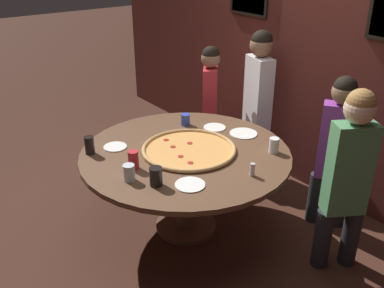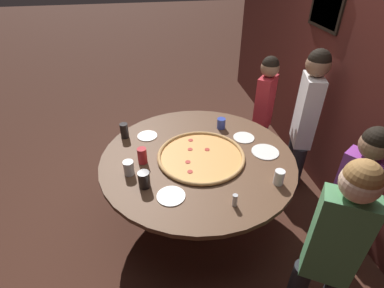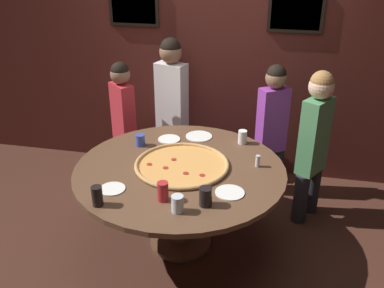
% 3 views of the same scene
% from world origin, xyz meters
% --- Properties ---
extents(ground_plane, '(24.00, 24.00, 0.00)m').
position_xyz_m(ground_plane, '(0.00, 0.00, 0.00)').
color(ground_plane, '#422319').
extents(back_wall, '(6.40, 0.08, 2.60)m').
position_xyz_m(back_wall, '(0.00, 1.44, 1.30)').
color(back_wall, '#4C1E19').
rests_on(back_wall, ground_plane).
extents(dining_table, '(1.67, 1.67, 0.74)m').
position_xyz_m(dining_table, '(0.00, 0.00, 0.62)').
color(dining_table, brown).
rests_on(dining_table, ground_plane).
extents(giant_pizza, '(0.76, 0.76, 0.03)m').
position_xyz_m(giant_pizza, '(0.01, 0.03, 0.75)').
color(giant_pizza, '#E0994C').
rests_on(giant_pizza, dining_table).
extents(drink_cup_beside_pizza, '(0.08, 0.08, 0.12)m').
position_xyz_m(drink_cup_beside_pizza, '(0.44, 0.54, 0.80)').
color(drink_cup_beside_pizza, white).
rests_on(drink_cup_beside_pizza, dining_table).
extents(drink_cup_far_right, '(0.09, 0.09, 0.13)m').
position_xyz_m(drink_cup_far_right, '(0.29, -0.47, 0.81)').
color(drink_cup_far_right, black).
rests_on(drink_cup_far_right, dining_table).
extents(drink_cup_by_shaker, '(0.08, 0.08, 0.10)m').
position_xyz_m(drink_cup_by_shaker, '(-0.43, 0.32, 0.79)').
color(drink_cup_by_shaker, '#384CB7').
rests_on(drink_cup_by_shaker, dining_table).
extents(drink_cup_near_right, '(0.08, 0.08, 0.14)m').
position_xyz_m(drink_cup_near_right, '(-0.01, -0.47, 0.81)').
color(drink_cup_near_right, '#B22328').
rests_on(drink_cup_near_right, dining_table).
extents(drink_cup_front_edge, '(0.08, 0.08, 0.12)m').
position_xyz_m(drink_cup_front_edge, '(0.12, -0.58, 0.80)').
color(drink_cup_front_edge, silver).
rests_on(drink_cup_front_edge, dining_table).
extents(drink_cup_far_left, '(0.08, 0.08, 0.14)m').
position_xyz_m(drink_cup_far_left, '(-0.42, -0.62, 0.81)').
color(drink_cup_far_left, black).
rests_on(drink_cup_far_left, dining_table).
extents(white_plate_near_front, '(0.21, 0.21, 0.01)m').
position_xyz_m(white_plate_near_front, '(0.43, -0.28, 0.74)').
color(white_plate_near_front, white).
rests_on(white_plate_near_front, dining_table).
extents(white_plate_left_side, '(0.24, 0.24, 0.01)m').
position_xyz_m(white_plate_left_side, '(0.04, 0.60, 0.74)').
color(white_plate_left_side, white).
rests_on(white_plate_left_side, dining_table).
extents(white_plate_beside_cup, '(0.19, 0.19, 0.01)m').
position_xyz_m(white_plate_beside_cup, '(-0.40, -0.41, 0.74)').
color(white_plate_beside_cup, white).
rests_on(white_plate_beside_cup, dining_table).
extents(white_plate_right_side, '(0.20, 0.20, 0.01)m').
position_xyz_m(white_plate_right_side, '(-0.21, 0.48, 0.74)').
color(white_plate_right_side, white).
rests_on(white_plate_right_side, dining_table).
extents(condiment_shaker, '(0.04, 0.04, 0.10)m').
position_xyz_m(condiment_shaker, '(0.60, 0.15, 0.79)').
color(condiment_shaker, silver).
rests_on(condiment_shaker, dining_table).
extents(diner_side_right, '(0.40, 0.25, 1.50)m').
position_xyz_m(diner_side_right, '(-0.37, 1.17, 0.85)').
color(diner_side_right, '#232328').
rests_on(diner_side_right, ground_plane).
extents(diner_side_left, '(0.34, 0.28, 1.33)m').
position_xyz_m(diner_side_left, '(0.68, 1.02, 0.76)').
color(diner_side_left, '#232328').
rests_on(diner_side_left, ground_plane).
extents(diner_far_right, '(0.32, 0.30, 1.30)m').
position_xyz_m(diner_far_right, '(-0.81, 0.92, 0.74)').
color(diner_far_right, '#232328').
rests_on(diner_far_right, ground_plane).
extents(diner_centre_back, '(0.29, 0.37, 1.41)m').
position_xyz_m(diner_centre_back, '(1.05, 0.63, 0.80)').
color(diner_centre_back, '#232328').
rests_on(diner_centre_back, ground_plane).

